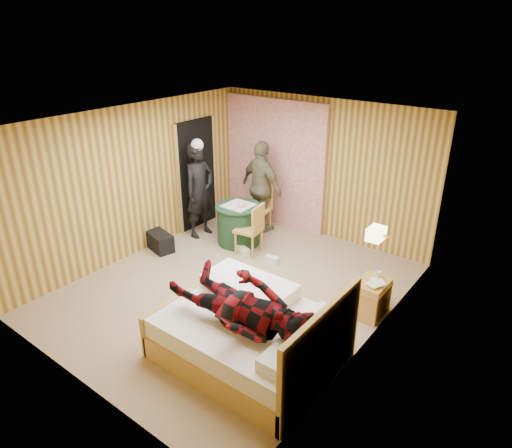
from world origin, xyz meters
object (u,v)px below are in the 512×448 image
Objects in this scene: wall_lamp at (376,234)px; man_at_table at (262,187)px; nightstand at (371,297)px; woman_standing at (200,191)px; chair_near at (253,226)px; duffel_bag at (160,241)px; round_table at (239,224)px; chair_far at (260,204)px; bed at (252,334)px; man_on_bed at (241,296)px.

wall_lamp is 3.26m from man_at_table.
woman_standing is at bearing 172.82° from nightstand.
chair_near is 1.63× the size of duffel_bag.
duffel_bag is at bearing -130.84° from round_table.
wall_lamp is 1.06m from nightstand.
bed is at bearing -64.64° from chair_far.
man_at_table is 0.97× the size of man_on_bed.
man_at_table is (-2.06, 2.95, 0.55)m from bed.
nightstand is at bearing -34.17° from chair_far.
woman_standing is (-3.63, 0.65, -0.43)m from wall_lamp.
chair_near reaches higher than duffel_bag.
nightstand is 0.57× the size of chair_far.
man_on_bed reaches higher than round_table.
nightstand is at bearing -12.31° from round_table.
man_at_table is (0.01, 0.03, 0.32)m from chair_far.
duffel_bag is (-0.92, -1.06, -0.21)m from round_table.
duffel_bag is at bearing 154.50° from man_on_bed.
duffel_bag is 1.15m from woman_standing.
wall_lamp is 1.93m from bed.
man_on_bed reaches higher than duffel_bag.
chair_near is (-1.60, 2.07, 0.21)m from bed.
man_at_table is at bearing -161.89° from chair_near.
wall_lamp is at bearing -97.85° from woman_standing.
nightstand is 3.16m from man_at_table.
round_table is at bearing 129.93° from man_on_bed.
duffel_bag is at bearing 173.08° from woman_standing.
bed is 2.23× the size of chair_near.
round_table is 3.30m from man_on_bed.
bed is at bearing -7.79° from duffel_bag.
chair_near is (-2.35, 0.42, 0.26)m from nightstand.
bed is 3.64× the size of duffel_bag.
nightstand is 3.11m from chair_far.
man_at_table is (0.92, 1.74, 0.71)m from duffel_bag.
chair_near is at bearing 125.20° from man_on_bed.
woman_standing is (-0.76, -0.81, 0.33)m from chair_far.
man_on_bed is (0.03, -0.23, 0.66)m from bed.
nightstand is at bearing 167.27° from man_at_table.
chair_far is (-2.83, 1.26, 0.28)m from nightstand.
man_on_bed reaches higher than nightstand.
duffel_bag is 3.42m from man_on_bed.
round_table is 0.46× the size of man_on_bed.
woman_standing is at bearing 140.80° from man_on_bed.
bed reaches higher than duffel_bag.
woman_standing is (-1.23, 0.03, 0.35)m from chair_near.
round_table is 0.47× the size of woman_standing.
chair_near is (0.48, -0.84, -0.02)m from chair_far.
nightstand is at bearing 70.08° from chair_near.
chair_far is 0.32m from man_at_table.
wall_lamp reaches higher than duffel_bag.
man_at_table is at bearing 76.51° from duffel_bag.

